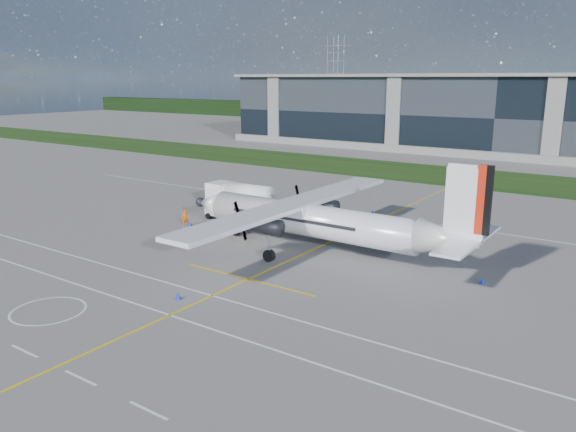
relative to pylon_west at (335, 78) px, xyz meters
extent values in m
plane|color=#64625F|center=(80.00, -110.00, -15.00)|extent=(400.00, 400.00, 0.00)
cube|color=#17340E|center=(80.00, -102.00, -14.98)|extent=(400.00, 18.00, 0.04)
cube|color=black|center=(80.00, -70.00, -7.50)|extent=(120.00, 20.00, 15.00)
cube|color=black|center=(80.00, -10.00, -12.00)|extent=(400.00, 6.00, 6.00)
cube|color=yellow|center=(83.00, -140.00, -14.99)|extent=(0.20, 70.00, 0.01)
cube|color=white|center=(80.00, -164.00, -14.99)|extent=(90.00, 0.15, 0.01)
imported|color=#F25907|center=(67.92, -147.42, -13.97)|extent=(0.95, 1.03, 2.06)
cone|color=#0C25DC|center=(81.32, -131.85, -14.75)|extent=(0.36, 0.36, 0.50)
cone|color=#0C25DC|center=(97.73, -146.95, -14.75)|extent=(0.36, 0.36, 0.50)
cone|color=#0C25DC|center=(81.50, -161.77, -14.75)|extent=(0.36, 0.36, 0.50)
cone|color=#0C25DC|center=(70.83, -145.23, -14.75)|extent=(0.36, 0.36, 0.50)
cone|color=#0C25DC|center=(68.20, -147.07, -14.75)|extent=(0.36, 0.36, 0.50)
camera|label=1|loc=(108.09, -186.97, -0.34)|focal=35.00mm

